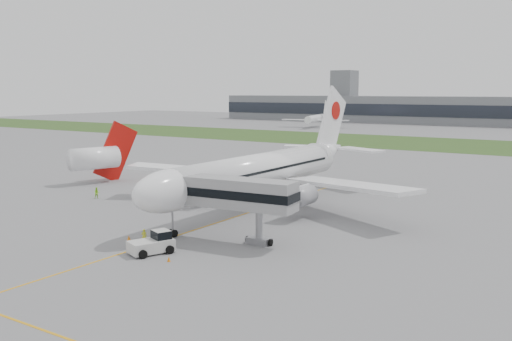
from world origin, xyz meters
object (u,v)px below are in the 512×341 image
Objects in this scene: pushback_tug at (154,243)px; neighbor_aircraft at (97,157)px; airliner at (263,170)px; ground_crew_near at (144,236)px; jet_bridge at (222,193)px.

pushback_tug is 49.89m from neighbor_aircraft.
airliner reaches higher than neighbor_aircraft.
airliner is at bearing -133.07° from ground_crew_near.
neighbor_aircraft reaches higher than ground_crew_near.
pushback_tug is at bearing -118.62° from jet_bridge.
ground_crew_near is 0.11× the size of neighbor_aircraft.
jet_bridge is 10.05m from ground_crew_near.
pushback_tug is 0.35× the size of neighbor_aircraft.
ground_crew_near is (-0.84, -23.75, -4.84)m from airliner.
pushback_tug is at bearing 107.18° from ground_crew_near.
pushback_tug is 9.59m from jet_bridge.
neighbor_aircraft reaches higher than pushback_tug.
jet_bridge is 48.73m from neighbor_aircraft.
pushback_tug is (2.69, -25.94, -4.59)m from airliner.
jet_bridge is at bearing -71.65° from airliner.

